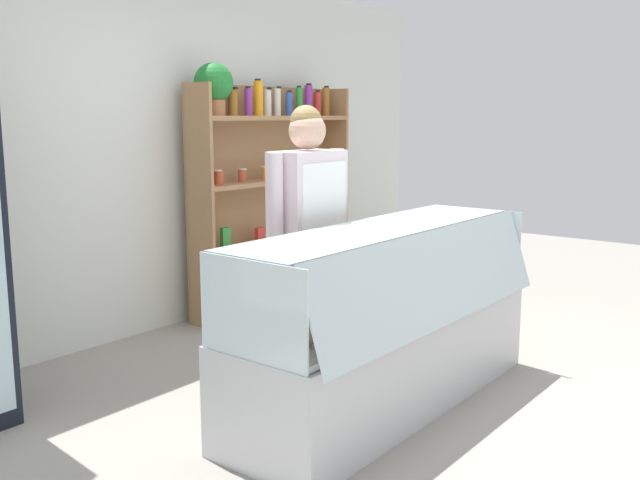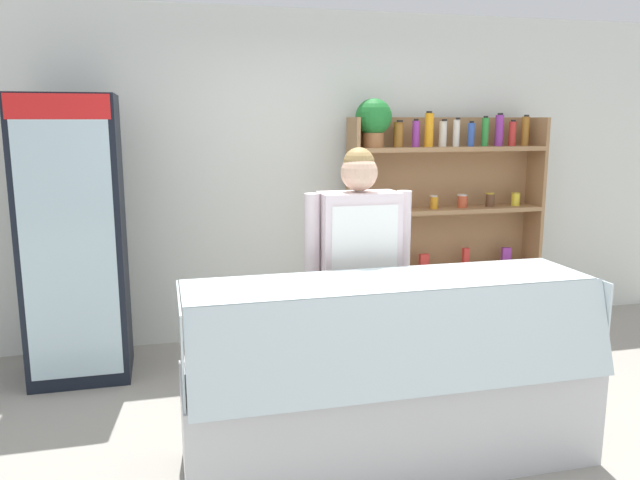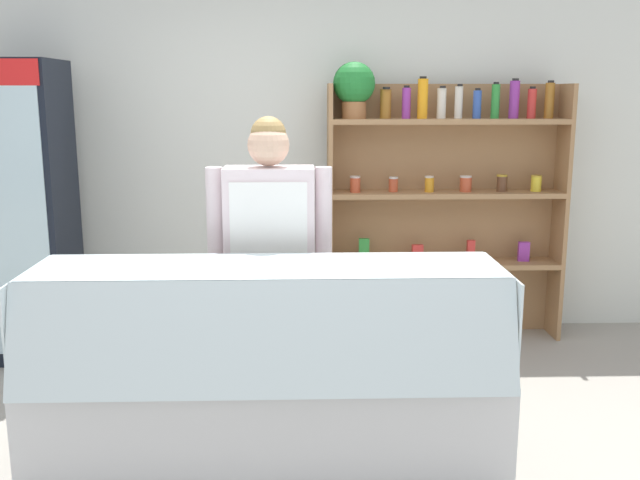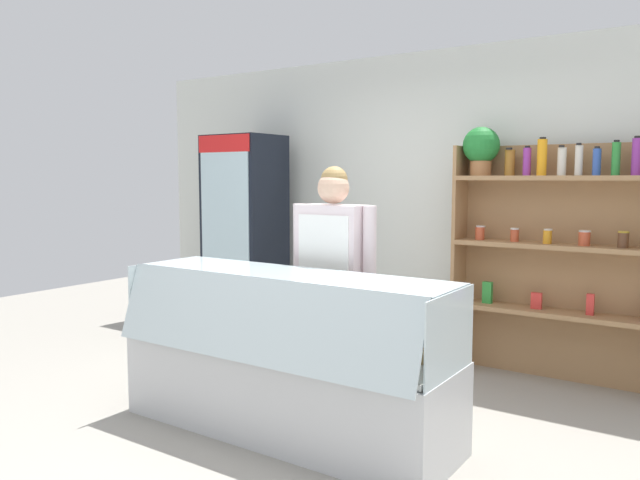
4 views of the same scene
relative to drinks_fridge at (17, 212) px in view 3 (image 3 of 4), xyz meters
name	(u,v)px [view 3 (image 3 of 4)]	position (x,y,z in m)	size (l,w,h in m)	color
ground_plane	(308,460)	(1.93, -1.54, -1.00)	(12.00, 12.00, 0.00)	gray
back_wall	(303,152)	(1.93, 0.57, 0.35)	(6.80, 0.10, 2.70)	silver
drinks_fridge	(17,212)	(0.00, 0.00, 0.00)	(0.67, 0.58, 2.00)	black
shelving_unit	(432,183)	(2.86, 0.31, 0.14)	(1.70, 0.30, 1.99)	#9E754C
deli_display_case	(268,410)	(1.74, -1.64, -0.69)	(2.18, 0.73, 1.01)	silver
shop_clerk	(270,245)	(1.74, -1.08, -0.01)	(0.66, 0.25, 1.67)	#2D2D38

